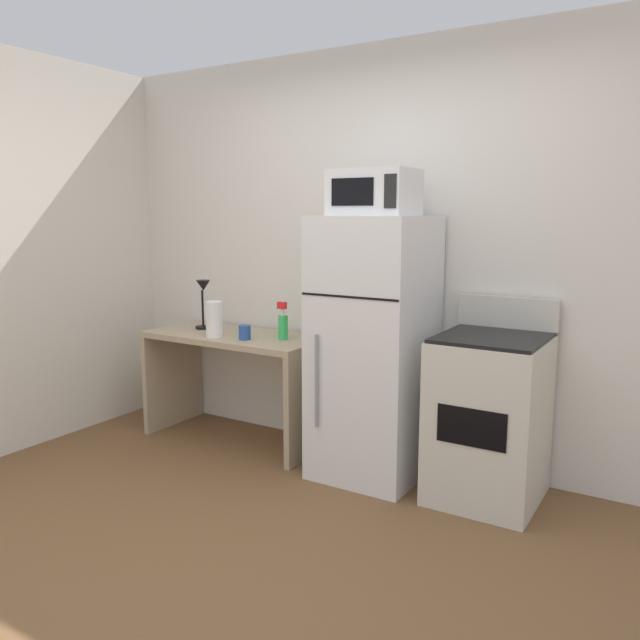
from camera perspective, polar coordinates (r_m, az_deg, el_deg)
name	(u,v)px	position (r m, az deg, el deg)	size (l,w,h in m)	color
ground_plane	(233,572)	(3.03, -7.85, -21.62)	(12.00, 12.00, 0.00)	brown
wall_back_white	(399,256)	(4.06, 7.16, 5.74)	(5.00, 0.10, 2.60)	silver
desk	(237,365)	(4.42, -7.53, -4.03)	(1.26, 0.57, 0.75)	tan
desk_lamp	(203,296)	(4.55, -10.49, 2.15)	(0.14, 0.12, 0.35)	black
coffee_mug	(245,332)	(4.17, -6.81, -1.12)	(0.08, 0.08, 0.10)	#264C99
paper_towel_roll	(214,319)	(4.27, -9.53, 0.07)	(0.11, 0.11, 0.24)	white
spray_bottle	(283,325)	(4.14, -3.36, -0.42)	(0.06, 0.06, 0.25)	green
refrigerator	(374,348)	(3.77, 4.87, -2.53)	(0.61, 0.66, 1.55)	white
microwave	(374,193)	(3.67, 4.92, 11.38)	(0.46, 0.35, 0.26)	silver
oven_range	(489,417)	(3.63, 14.98, -8.43)	(0.56, 0.61, 1.10)	beige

